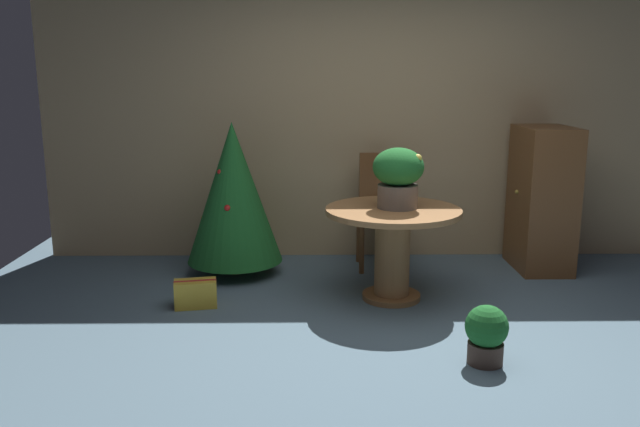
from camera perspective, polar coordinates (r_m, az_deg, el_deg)
The scene contains 9 objects.
ground_plane at distance 4.13m, azimuth 7.47°, elevation -11.85°, with size 6.60×6.60×0.00m, color slate.
back_wall_panel at distance 5.97m, azimuth 4.82°, elevation 8.58°, with size 6.00×0.10×2.60m, color tan.
round_dining_table at distance 4.86m, azimuth 6.41°, elevation -2.21°, with size 1.01×1.01×0.70m.
flower_vase at distance 4.80m, azimuth 6.90°, elevation 3.40°, with size 0.38×0.38×0.45m.
wooden_chair_far at distance 5.70m, azimuth 5.33°, elevation 0.82°, with size 0.40×0.40×0.99m.
holiday_tree at distance 5.45m, azimuth -7.62°, elevation 1.83°, with size 0.80×0.80×1.29m.
gift_box_gold at distance 4.86m, azimuth -10.90°, elevation -6.94°, with size 0.33×0.21×0.20m.
wooden_cabinet at distance 5.89m, azimuth 18.96°, elevation 1.23°, with size 0.45×0.66×1.24m.
potted_plant at distance 3.98m, azimuth 14.43°, elevation -10.17°, with size 0.25×0.25×0.36m.
Camera 1 is at (-0.58, -3.73, 1.69)m, focal length 36.37 mm.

